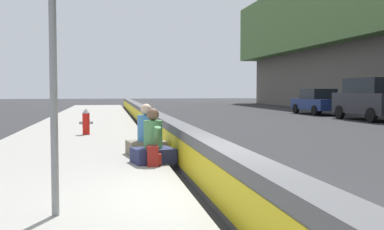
% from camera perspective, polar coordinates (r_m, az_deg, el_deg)
% --- Properties ---
extents(ground_plane, '(160.00, 160.00, 0.00)m').
position_cam_1_polar(ground_plane, '(6.86, 3.89, -10.85)').
color(ground_plane, '#2B2B2D').
rests_on(ground_plane, ground).
extents(sidewalk_strip, '(80.00, 4.40, 0.14)m').
position_cam_1_polar(sidewalk_strip, '(6.73, -18.99, -10.68)').
color(sidewalk_strip, gray).
rests_on(sidewalk_strip, ground_plane).
extents(jersey_barrier, '(76.00, 0.45, 0.85)m').
position_cam_1_polar(jersey_barrier, '(6.77, 3.87, -7.36)').
color(jersey_barrier, '#545456').
rests_on(jersey_barrier, ground_plane).
extents(route_sign_post, '(0.44, 0.09, 3.60)m').
position_cam_1_polar(route_sign_post, '(5.78, -16.69, 8.51)').
color(route_sign_post, gray).
rests_on(route_sign_post, sidewalk_strip).
extents(fire_hydrant, '(0.26, 0.46, 0.88)m').
position_cam_1_polar(fire_hydrant, '(16.08, -12.89, -0.75)').
color(fire_hydrant, red).
rests_on(fire_hydrant, sidewalk_strip).
extents(seated_person_foreground, '(0.86, 0.95, 1.13)m').
position_cam_1_polar(seated_person_foreground, '(9.67, -4.81, -3.78)').
color(seated_person_foreground, '#23284C').
rests_on(seated_person_foreground, sidewalk_strip).
extents(seated_person_middle, '(0.85, 0.96, 1.19)m').
position_cam_1_polar(seated_person_middle, '(10.91, -5.65, -2.90)').
color(seated_person_middle, '#706651').
rests_on(seated_person_middle, sidewalk_strip).
extents(backpack, '(0.32, 0.28, 0.40)m').
position_cam_1_polar(backpack, '(9.29, -4.81, -5.06)').
color(backpack, maroon).
rests_on(backpack, sidewalk_strip).
extents(parked_car_fourth, '(4.85, 2.16, 2.28)m').
position_cam_1_polar(parked_car_fourth, '(26.58, 21.13, 1.91)').
color(parked_car_fourth, '#28282D').
rests_on(parked_car_fourth, ground_plane).
extents(parked_car_midline, '(4.54, 2.03, 1.71)m').
position_cam_1_polar(parked_car_midline, '(31.97, 15.15, 1.61)').
color(parked_car_midline, navy).
rests_on(parked_car_midline, ground_plane).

